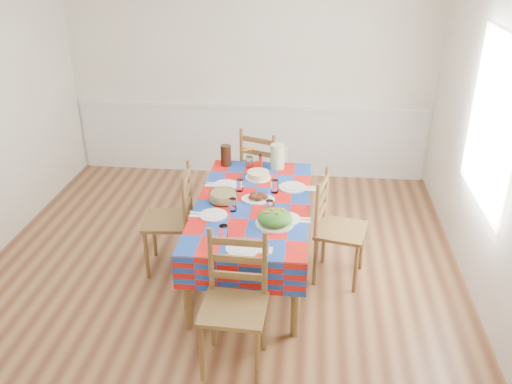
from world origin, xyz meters
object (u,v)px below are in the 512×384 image
at_px(dining_table, 253,210).
at_px(chair_far, 264,172).
at_px(green_pitcher, 278,156).
at_px(tea_pitcher, 226,155).
at_px(chair_right, 336,229).
at_px(meat_platter, 258,198).
at_px(chair_left, 173,220).
at_px(chair_near, 235,304).

bearing_deg(dining_table, chair_far, 90.84).
height_order(green_pitcher, tea_pitcher, green_pitcher).
height_order(tea_pitcher, chair_right, chair_right).
bearing_deg(chair_right, tea_pitcher, 66.34).
relative_size(dining_table, meat_platter, 6.24).
height_order(tea_pitcher, chair_left, chair_left).
bearing_deg(chair_left, meat_platter, 87.41).
xyz_separation_m(meat_platter, chair_left, (-0.78, -0.04, -0.25)).
relative_size(meat_platter, tea_pitcher, 1.41).
bearing_deg(chair_far, dining_table, 112.42).
relative_size(tea_pitcher, chair_near, 0.21).
xyz_separation_m(chair_left, chair_right, (1.48, 0.00, -0.01)).
relative_size(dining_table, tea_pitcher, 8.78).
relative_size(dining_table, chair_left, 1.85).
distance_m(meat_platter, green_pitcher, 0.76).
bearing_deg(chair_near, chair_far, 92.44).
xyz_separation_m(chair_near, chair_left, (-0.74, 1.18, -0.01)).
xyz_separation_m(dining_table, chair_far, (-0.02, 1.18, -0.15)).
xyz_separation_m(green_pitcher, chair_near, (-0.16, -1.97, -0.34)).
relative_size(meat_platter, chair_right, 0.30).
height_order(dining_table, chair_left, chair_left).
height_order(dining_table, chair_right, chair_right).
height_order(dining_table, meat_platter, meat_platter).
relative_size(chair_near, chair_right, 1.03).
relative_size(chair_far, chair_right, 1.02).
height_order(green_pitcher, chair_left, chair_left).
height_order(chair_left, chair_right, chair_left).
bearing_deg(chair_right, green_pitcher, 48.59).
relative_size(tea_pitcher, chair_right, 0.21).
relative_size(tea_pitcher, chair_far, 0.21).
relative_size(green_pitcher, chair_far, 0.24).
xyz_separation_m(meat_platter, chair_near, (-0.04, -1.22, -0.24)).
height_order(chair_near, chair_right, chair_near).
height_order(meat_platter, chair_near, chair_near).
xyz_separation_m(meat_platter, chair_right, (0.70, -0.04, -0.26)).
xyz_separation_m(dining_table, green_pitcher, (0.16, 0.80, 0.20)).
distance_m(dining_table, tea_pitcher, 0.90).
bearing_deg(tea_pitcher, meat_platter, -61.67).
height_order(meat_platter, chair_left, chair_left).
distance_m(tea_pitcher, chair_right, 1.41).
xyz_separation_m(green_pitcher, tea_pitcher, (-0.53, 0.01, -0.02)).
xyz_separation_m(chair_far, chair_left, (-0.72, -1.17, -0.00)).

